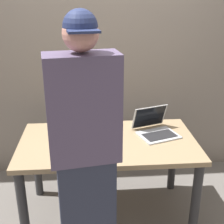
{
  "coord_description": "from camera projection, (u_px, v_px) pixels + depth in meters",
  "views": [
    {
      "loc": [
        -0.14,
        -2.21,
        1.87
      ],
      "look_at": [
        0.03,
        0.0,
        0.98
      ],
      "focal_mm": 48.75,
      "sensor_mm": 36.0,
      "label": 1
    }
  ],
  "objects": [
    {
      "name": "laptop",
      "position": [
        155.0,
        128.0,
        2.59
      ],
      "size": [
        0.4,
        0.41,
        0.22
      ],
      "color": "#B7BABC",
      "rests_on": "desk"
    },
    {
      "name": "beer_bottle_dark",
      "position": [
        82.0,
        123.0,
        2.5
      ],
      "size": [
        0.06,
        0.06,
        0.3
      ],
      "color": "#1E5123",
      "rests_on": "desk"
    },
    {
      "name": "beer_bottle_amber",
      "position": [
        70.0,
        121.0,
        2.52
      ],
      "size": [
        0.06,
        0.06,
        0.31
      ],
      "color": "#472B14",
      "rests_on": "desk"
    },
    {
      "name": "desk",
      "position": [
        108.0,
        152.0,
        2.52
      ],
      "size": [
        1.43,
        0.79,
        0.73
      ],
      "color": "#9E8460",
      "rests_on": "ground"
    },
    {
      "name": "person_figure",
      "position": [
        85.0,
        162.0,
        1.82
      ],
      "size": [
        0.43,
        0.3,
        1.79
      ],
      "color": "#2D3347",
      "rests_on": "ground"
    },
    {
      "name": "beer_bottle_green",
      "position": [
        96.0,
        124.0,
        2.46
      ],
      "size": [
        0.06,
        0.06,
        0.33
      ],
      "color": "brown",
      "rests_on": "desk"
    },
    {
      "name": "ground_plane",
      "position": [
        108.0,
        213.0,
        2.75
      ],
      "size": [
        8.0,
        8.0,
        0.0
      ],
      "primitive_type": "plane",
      "color": "slate",
      "rests_on": "ground"
    },
    {
      "name": "back_wall",
      "position": [
        102.0,
        52.0,
        3.03
      ],
      "size": [
        6.0,
        0.1,
        2.6
      ],
      "primitive_type": "cube",
      "color": "gray",
      "rests_on": "ground"
    }
  ]
}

